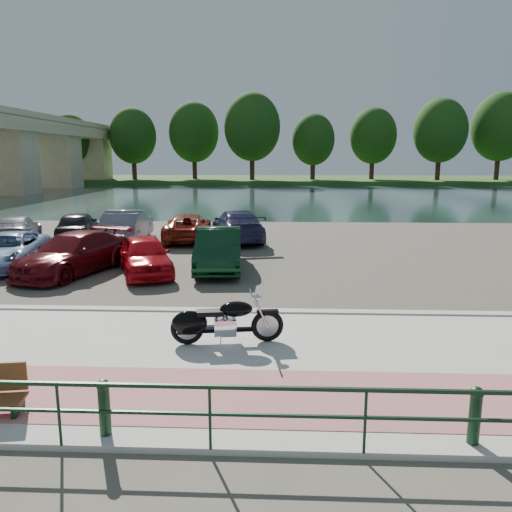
{
  "coord_description": "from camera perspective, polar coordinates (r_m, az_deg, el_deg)",
  "views": [
    {
      "loc": [
        0.86,
        -9.91,
        3.87
      ],
      "look_at": [
        0.24,
        4.05,
        1.1
      ],
      "focal_mm": 35.0,
      "sensor_mm": 36.0,
      "label": 1
    }
  ],
  "objects": [
    {
      "name": "car_5",
      "position": [
        17.24,
        -4.27,
        0.78
      ],
      "size": [
        1.85,
        4.45,
        1.43
      ],
      "primitive_type": "imported",
      "rotation": [
        0.0,
        0.0,
        0.08
      ],
      "color": "black",
      "rests_on": "parking_lot"
    },
    {
      "name": "car_8",
      "position": [
        24.71,
        -19.72,
        3.26
      ],
      "size": [
        2.55,
        4.33,
        1.38
      ],
      "primitive_type": "imported",
      "rotation": [
        0.0,
        0.0,
        3.38
      ],
      "color": "black",
      "rests_on": "parking_lot"
    },
    {
      "name": "car_2",
      "position": [
        19.58,
        -26.46,
        0.57
      ],
      "size": [
        2.72,
        4.67,
        1.22
      ],
      "primitive_type": "imported",
      "rotation": [
        0.0,
        0.0,
        0.16
      ],
      "color": "#8BA4CB",
      "rests_on": "parking_lot"
    },
    {
      "name": "ground",
      "position": [
        10.67,
        -2.3,
        -10.06
      ],
      "size": [
        200.0,
        200.0,
        0.0
      ],
      "primitive_type": "plane",
      "color": "#595447",
      "rests_on": "ground"
    },
    {
      "name": "river",
      "position": [
        50.06,
        1.55,
        6.78
      ],
      "size": [
        120.0,
        40.0,
        0.0
      ],
      "primitive_type": "cube",
      "color": "#192E2C",
      "rests_on": "ground"
    },
    {
      "name": "car_10",
      "position": [
        23.41,
        -7.8,
        3.26
      ],
      "size": [
        2.61,
        4.76,
        1.26
      ],
      "primitive_type": "imported",
      "rotation": [
        0.0,
        0.0,
        3.26
      ],
      "color": "maroon",
      "rests_on": "parking_lot"
    },
    {
      "name": "car_4",
      "position": [
        16.91,
        -12.57,
        0.09
      ],
      "size": [
        2.79,
        4.08,
        1.29
      ],
      "primitive_type": "imported",
      "rotation": [
        0.0,
        0.0,
        0.37
      ],
      "color": "red",
      "rests_on": "parking_lot"
    },
    {
      "name": "promenade",
      "position": [
        9.73,
        -2.81,
        -11.91
      ],
      "size": [
        60.0,
        6.0,
        0.1
      ],
      "primitive_type": "cube",
      "color": "#B5B1AA",
      "rests_on": "ground"
    },
    {
      "name": "bollards",
      "position": [
        7.48,
        -18.21,
        -15.8
      ],
      "size": [
        10.68,
        0.18,
        0.81
      ],
      "color": "#15301E",
      "rests_on": "promenade"
    },
    {
      "name": "far_bank",
      "position": [
        81.99,
        1.95,
        8.71
      ],
      "size": [
        120.0,
        24.0,
        0.6
      ],
      "primitive_type": "cube",
      "color": "#2B4C1B",
      "rests_on": "ground"
    },
    {
      "name": "kerb",
      "position": [
        12.53,
        -1.54,
        -6.44
      ],
      "size": [
        60.0,
        0.3,
        0.14
      ],
      "primitive_type": "cube",
      "color": "#B5B1AA",
      "rests_on": "ground"
    },
    {
      "name": "motorcycle",
      "position": [
        10.33,
        -4.5,
        -7.5
      ],
      "size": [
        2.32,
        0.78,
        1.05
      ],
      "rotation": [
        0.0,
        0.0,
        0.15
      ],
      "color": "black",
      "rests_on": "promenade"
    },
    {
      "name": "railing",
      "position": [
        6.72,
        -5.32,
        -16.15
      ],
      "size": [
        24.04,
        0.05,
        0.9
      ],
      "color": "#15301E",
      "rests_on": "promenade"
    },
    {
      "name": "parking_lot",
      "position": [
        21.27,
        0.17,
        0.79
      ],
      "size": [
        60.0,
        18.0,
        0.04
      ],
      "primitive_type": "cube",
      "color": "#433D36",
      "rests_on": "ground"
    },
    {
      "name": "car_9",
      "position": [
        23.65,
        -14.48,
        3.37
      ],
      "size": [
        1.89,
        4.63,
        1.49
      ],
      "primitive_type": "imported",
      "rotation": [
        0.0,
        0.0,
        3.21
      ],
      "color": "slate",
      "rests_on": "parking_lot"
    },
    {
      "name": "car_7",
      "position": [
        25.17,
        -25.64,
        2.76
      ],
      "size": [
        2.94,
        4.51,
        1.22
      ],
      "primitive_type": "imported",
      "rotation": [
        0.0,
        0.0,
        3.46
      ],
      "color": "#93959B",
      "rests_on": "parking_lot"
    },
    {
      "name": "car_11",
      "position": [
        23.14,
        -2.12,
        3.49
      ],
      "size": [
        3.07,
        5.31,
        1.45
      ],
      "primitive_type": "imported",
      "rotation": [
        0.0,
        0.0,
        3.36
      ],
      "color": "#27274C",
      "rests_on": "parking_lot"
    },
    {
      "name": "car_3",
      "position": [
        17.71,
        -20.17,
        0.27
      ],
      "size": [
        3.16,
        5.01,
        1.35
      ],
      "primitive_type": "imported",
      "rotation": [
        0.0,
        0.0,
        -0.29
      ],
      "color": "#580C12",
      "rests_on": "parking_lot"
    },
    {
      "name": "far_trees",
      "position": [
        75.86,
        5.33,
        13.91
      ],
      "size": [
        70.25,
        10.68,
        12.52
      ],
      "color": "#331B12",
      "rests_on": "far_bank"
    },
    {
      "name": "pink_path",
      "position": [
        8.35,
        -3.79,
        -15.6
      ],
      "size": [
        60.0,
        2.0,
        0.01
      ],
      "primitive_type": "cube",
      "color": "#A45C62",
      "rests_on": "promenade"
    }
  ]
}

